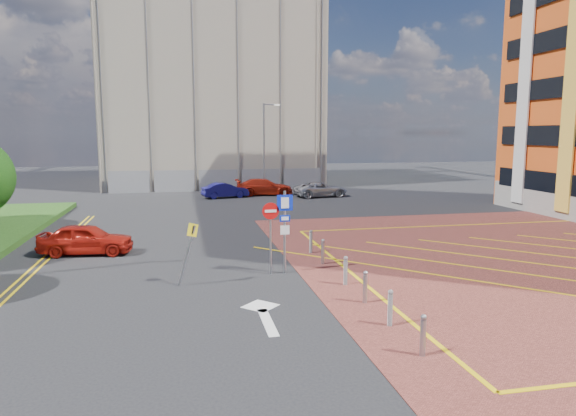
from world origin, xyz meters
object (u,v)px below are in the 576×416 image
object	(u,v)px
car_blue_back	(225,190)
car_red_back	(264,187)
sign_cluster	(280,224)
lamp_back	(265,144)
car_silver_back	(321,189)
warning_sign	(189,246)
car_red_left	(86,239)

from	to	relation	value
car_blue_back	car_red_back	distance (m)	3.69
car_red_back	sign_cluster	bearing A→B (deg)	172.71
lamp_back	car_blue_back	bearing A→B (deg)	-140.54
lamp_back	car_blue_back	world-z (taller)	lamp_back
lamp_back	car_silver_back	size ratio (longest dim) A/B	1.77
warning_sign	car_red_back	xyz separation A→B (m)	(6.79, 25.86, -0.71)
car_red_back	car_silver_back	size ratio (longest dim) A/B	1.09
car_blue_back	lamp_back	bearing A→B (deg)	-63.39
sign_cluster	car_red_left	world-z (taller)	sign_cluster
sign_cluster	car_red_left	size ratio (longest dim) A/B	0.79
lamp_back	car_red_back	distance (m)	4.20
car_red_left	car_blue_back	size ratio (longest dim) A/B	1.05
car_red_left	car_red_back	world-z (taller)	car_red_back
sign_cluster	car_silver_back	world-z (taller)	sign_cluster
car_red_left	car_blue_back	xyz separation A→B (m)	(7.73, 18.92, -0.05)
warning_sign	car_red_back	bearing A→B (deg)	75.29
sign_cluster	car_red_left	distance (m)	9.33
car_silver_back	car_blue_back	bearing A→B (deg)	74.10
car_blue_back	car_silver_back	xyz separation A→B (m)	(7.98, -0.96, -0.00)
lamp_back	car_red_left	world-z (taller)	lamp_back
car_blue_back	car_red_back	world-z (taller)	car_red_back
lamp_back	car_red_back	bearing A→B (deg)	-101.17
lamp_back	car_red_left	size ratio (longest dim) A/B	1.98
car_blue_back	car_red_back	bearing A→B (deg)	-84.40
sign_cluster	warning_sign	bearing A→B (deg)	-165.29
lamp_back	car_red_back	size ratio (longest dim) A/B	1.62
warning_sign	car_blue_back	bearing A→B (deg)	82.41
car_red_back	lamp_back	bearing A→B (deg)	-10.75
car_silver_back	car_red_left	bearing A→B (deg)	129.75
sign_cluster	car_red_back	bearing A→B (deg)	82.29
car_red_left	car_silver_back	world-z (taller)	car_red_left
lamp_back	car_blue_back	distance (m)	6.28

